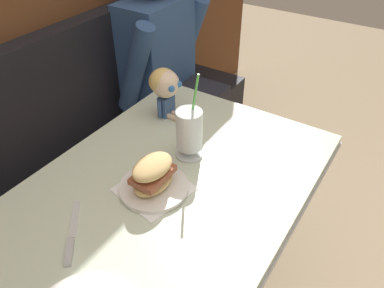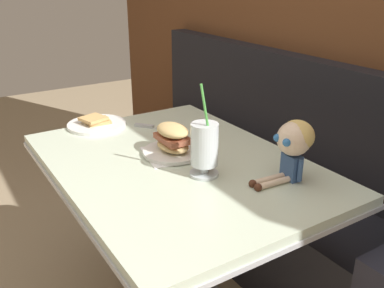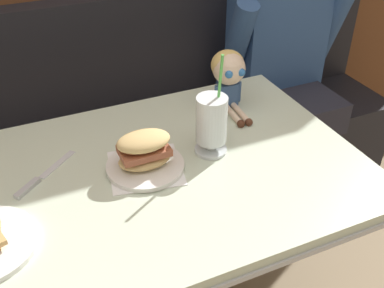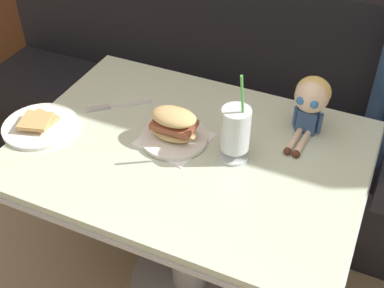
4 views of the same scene
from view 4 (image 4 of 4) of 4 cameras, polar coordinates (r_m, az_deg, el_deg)
booth_bench at (r=2.32m, az=6.17°, el=0.88°), size 2.60×0.48×1.00m
diner_table at (r=1.73m, az=-0.30°, el=-5.46°), size 1.11×0.81×0.74m
toast_plate at (r=1.75m, az=-16.92°, el=2.07°), size 0.25×0.25×0.04m
milkshake_glass at (r=1.51m, az=4.95°, el=1.38°), size 0.10×0.10×0.32m
sandwich_plate at (r=1.60m, az=-2.04°, el=1.76°), size 0.23×0.23×0.12m
butter_knife at (r=1.79m, az=-9.55°, el=4.16°), size 0.19×0.17×0.01m
seated_doll at (r=1.64m, az=13.41°, el=5.02°), size 0.12×0.22×0.20m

